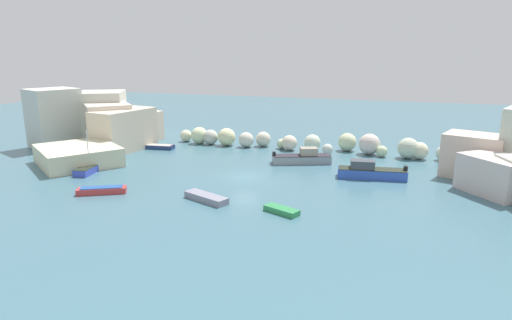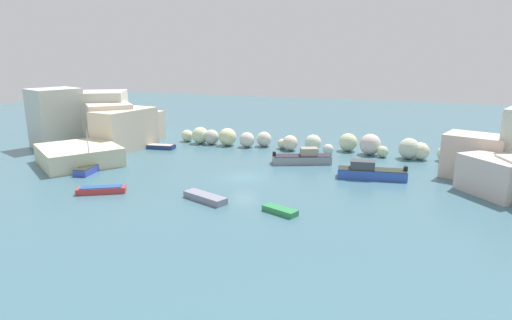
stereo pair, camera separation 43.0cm
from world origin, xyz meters
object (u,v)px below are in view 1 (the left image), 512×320
(moored_boat_2, at_px, (370,172))
(moored_boat_6, at_px, (102,190))
(moored_boat_5, at_px, (206,198))
(moored_boat_3, at_px, (160,147))
(moored_boat_4, at_px, (302,158))
(moored_boat_1, at_px, (282,210))
(moored_boat_0, at_px, (90,169))

(moored_boat_2, height_order, moored_boat_6, moored_boat_2)
(moored_boat_2, height_order, moored_boat_5, moored_boat_2)
(moored_boat_3, bearing_deg, moored_boat_4, 169.33)
(moored_boat_1, distance_m, moored_boat_4, 16.41)
(moored_boat_0, bearing_deg, moored_boat_3, 165.91)
(moored_boat_3, distance_m, moored_boat_5, 22.59)
(moored_boat_4, distance_m, moored_boat_6, 22.43)
(moored_boat_3, xyz_separation_m, moored_boat_6, (5.05, -18.23, 0.02))
(moored_boat_2, relative_size, moored_boat_4, 1.01)
(moored_boat_1, relative_size, moored_boat_3, 0.79)
(moored_boat_1, xyz_separation_m, moored_boat_3, (-21.95, 17.64, 0.05))
(moored_boat_3, bearing_deg, moored_boat_0, 79.34)
(moored_boat_0, xyz_separation_m, moored_boat_6, (5.92, -5.57, -0.09))
(moored_boat_1, height_order, moored_boat_2, moored_boat_2)
(moored_boat_4, relative_size, moored_boat_6, 1.60)
(moored_boat_3, relative_size, moored_boat_5, 0.88)
(moored_boat_0, height_order, moored_boat_3, moored_boat_0)
(moored_boat_1, height_order, moored_boat_5, moored_boat_5)
(moored_boat_0, xyz_separation_m, moored_boat_1, (22.82, -4.97, -0.16))
(moored_boat_2, bearing_deg, moored_boat_5, 34.16)
(moored_boat_6, bearing_deg, moored_boat_3, -103.42)
(moored_boat_5, bearing_deg, moored_boat_0, 6.30)
(moored_boat_3, relative_size, moored_boat_6, 0.92)
(moored_boat_2, xyz_separation_m, moored_boat_4, (-7.93, 3.76, -0.06))
(moored_boat_1, bearing_deg, moored_boat_0, 9.83)
(moored_boat_0, bearing_deg, moored_boat_2, 94.59)
(moored_boat_5, bearing_deg, moored_boat_4, -86.03)
(moored_boat_4, bearing_deg, moored_boat_1, -104.99)
(moored_boat_2, bearing_deg, moored_boat_1, 56.53)
(moored_boat_2, distance_m, moored_boat_4, 8.78)
(moored_boat_4, bearing_deg, moored_boat_5, -129.79)
(moored_boat_1, distance_m, moored_boat_3, 28.15)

